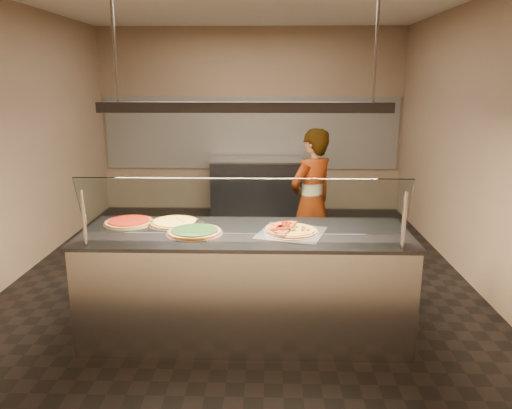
{
  "coord_description": "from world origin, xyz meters",
  "views": [
    {
      "loc": [
        0.31,
        -5.39,
        2.15
      ],
      "look_at": [
        0.18,
        -0.84,
        1.02
      ],
      "focal_mm": 35.0,
      "sensor_mm": 36.0,
      "label": 1
    }
  ],
  "objects_px": {
    "sneeze_guard": "(243,207)",
    "pizza_spatula": "(187,221)",
    "half_pizza_sausage": "(303,230)",
    "half_pizza_pepperoni": "(279,229)",
    "worker": "(311,202)",
    "prep_table": "(258,187)",
    "heat_lamp_housing": "(245,107)",
    "serving_counter": "(246,283)",
    "pizza_spinach": "(195,232)",
    "pizza_tomato": "(129,222)",
    "pizza_cheese": "(175,222)",
    "perforated_tray": "(291,232)"
  },
  "relations": [
    {
      "from": "pizza_cheese",
      "to": "prep_table",
      "type": "height_order",
      "value": "pizza_cheese"
    },
    {
      "from": "half_pizza_sausage",
      "to": "prep_table",
      "type": "height_order",
      "value": "half_pizza_sausage"
    },
    {
      "from": "perforated_tray",
      "to": "prep_table",
      "type": "xyz_separation_m",
      "value": [
        -0.37,
        4.0,
        -0.47
      ]
    },
    {
      "from": "pizza_tomato",
      "to": "heat_lamp_housing",
      "type": "xyz_separation_m",
      "value": [
        1.04,
        -0.22,
        1.01
      ]
    },
    {
      "from": "pizza_tomato",
      "to": "pizza_spatula",
      "type": "bearing_deg",
      "value": -0.62
    },
    {
      "from": "half_pizza_sausage",
      "to": "pizza_spatula",
      "type": "bearing_deg",
      "value": 166.05
    },
    {
      "from": "half_pizza_sausage",
      "to": "pizza_cheese",
      "type": "distance_m",
      "value": 1.14
    },
    {
      "from": "half_pizza_pepperoni",
      "to": "heat_lamp_housing",
      "type": "bearing_deg",
      "value": 173.44
    },
    {
      "from": "pizza_tomato",
      "to": "heat_lamp_housing",
      "type": "bearing_deg",
      "value": -12.13
    },
    {
      "from": "pizza_spinach",
      "to": "pizza_tomato",
      "type": "height_order",
      "value": "pizza_spinach"
    },
    {
      "from": "sneeze_guard",
      "to": "pizza_spatula",
      "type": "distance_m",
      "value": 0.81
    },
    {
      "from": "pizza_spatula",
      "to": "sneeze_guard",
      "type": "bearing_deg",
      "value": -46.84
    },
    {
      "from": "prep_table",
      "to": "pizza_cheese",
      "type": "bearing_deg",
      "value": -99.67
    },
    {
      "from": "half_pizza_sausage",
      "to": "worker",
      "type": "relative_size",
      "value": 0.28
    },
    {
      "from": "worker",
      "to": "pizza_tomato",
      "type": "bearing_deg",
      "value": -4.6
    },
    {
      "from": "half_pizza_pepperoni",
      "to": "worker",
      "type": "xyz_separation_m",
      "value": [
        0.39,
        1.53,
        -0.14
      ]
    },
    {
      "from": "serving_counter",
      "to": "pizza_spinach",
      "type": "bearing_deg",
      "value": -170.98
    },
    {
      "from": "serving_counter",
      "to": "perforated_tray",
      "type": "relative_size",
      "value": 4.29
    },
    {
      "from": "perforated_tray",
      "to": "half_pizza_pepperoni",
      "type": "relative_size",
      "value": 1.37
    },
    {
      "from": "half_pizza_sausage",
      "to": "pizza_tomato",
      "type": "xyz_separation_m",
      "value": [
        -1.52,
        0.26,
        -0.01
      ]
    },
    {
      "from": "half_pizza_sausage",
      "to": "pizza_spinach",
      "type": "relative_size",
      "value": 0.99
    },
    {
      "from": "pizza_spinach",
      "to": "prep_table",
      "type": "relative_size",
      "value": 0.31
    },
    {
      "from": "serving_counter",
      "to": "sneeze_guard",
      "type": "height_order",
      "value": "sneeze_guard"
    },
    {
      "from": "sneeze_guard",
      "to": "heat_lamp_housing",
      "type": "height_order",
      "value": "heat_lamp_housing"
    },
    {
      "from": "half_pizza_sausage",
      "to": "pizza_cheese",
      "type": "height_order",
      "value": "half_pizza_sausage"
    },
    {
      "from": "pizza_spinach",
      "to": "pizza_spatula",
      "type": "height_order",
      "value": "pizza_spatula"
    },
    {
      "from": "half_pizza_pepperoni",
      "to": "serving_counter",
      "type": "bearing_deg",
      "value": 173.44
    },
    {
      "from": "pizza_spinach",
      "to": "prep_table",
      "type": "bearing_deg",
      "value": 84.01
    },
    {
      "from": "half_pizza_pepperoni",
      "to": "worker",
      "type": "bearing_deg",
      "value": 75.54
    },
    {
      "from": "half_pizza_sausage",
      "to": "heat_lamp_housing",
      "type": "distance_m",
      "value": 1.1
    },
    {
      "from": "prep_table",
      "to": "worker",
      "type": "distance_m",
      "value": 2.58
    },
    {
      "from": "pizza_tomato",
      "to": "pizza_spinach",
      "type": "bearing_deg",
      "value": -24.9
    },
    {
      "from": "pizza_spatula",
      "to": "half_pizza_pepperoni",
      "type": "bearing_deg",
      "value": -17.24
    },
    {
      "from": "pizza_spinach",
      "to": "heat_lamp_housing",
      "type": "xyz_separation_m",
      "value": [
        0.42,
        0.07,
        1.0
      ]
    },
    {
      "from": "half_pizza_sausage",
      "to": "pizza_spatula",
      "type": "height_order",
      "value": "half_pizza_sausage"
    },
    {
      "from": "perforated_tray",
      "to": "pizza_spinach",
      "type": "height_order",
      "value": "pizza_spinach"
    },
    {
      "from": "pizza_spinach",
      "to": "heat_lamp_housing",
      "type": "bearing_deg",
      "value": 9.02
    },
    {
      "from": "prep_table",
      "to": "heat_lamp_housing",
      "type": "xyz_separation_m",
      "value": [
        -0.01,
        -3.97,
        1.48
      ]
    },
    {
      "from": "pizza_spinach",
      "to": "pizza_spatula",
      "type": "bearing_deg",
      "value": 111.27
    },
    {
      "from": "sneeze_guard",
      "to": "pizza_spatula",
      "type": "xyz_separation_m",
      "value": [
        -0.53,
        0.56,
        -0.27
      ]
    },
    {
      "from": "half_pizza_sausage",
      "to": "heat_lamp_housing",
      "type": "xyz_separation_m",
      "value": [
        -0.48,
        0.03,
        0.99
      ]
    },
    {
      "from": "sneeze_guard",
      "to": "half_pizza_pepperoni",
      "type": "height_order",
      "value": "sneeze_guard"
    },
    {
      "from": "heat_lamp_housing",
      "to": "pizza_spatula",
      "type": "bearing_deg",
      "value": 157.53
    },
    {
      "from": "half_pizza_pepperoni",
      "to": "pizza_tomato",
      "type": "relative_size",
      "value": 1.05
    },
    {
      "from": "half_pizza_pepperoni",
      "to": "heat_lamp_housing",
      "type": "distance_m",
      "value": 1.02
    },
    {
      "from": "pizza_spatula",
      "to": "heat_lamp_housing",
      "type": "distance_m",
      "value": 1.14
    },
    {
      "from": "half_pizza_sausage",
      "to": "pizza_cheese",
      "type": "xyz_separation_m",
      "value": [
        -1.11,
        0.25,
        -0.01
      ]
    },
    {
      "from": "pizza_tomato",
      "to": "pizza_cheese",
      "type": "bearing_deg",
      "value": -1.06
    },
    {
      "from": "half_pizza_pepperoni",
      "to": "prep_table",
      "type": "distance_m",
      "value": 4.04
    },
    {
      "from": "pizza_cheese",
      "to": "pizza_spatula",
      "type": "distance_m",
      "value": 0.11
    }
  ]
}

